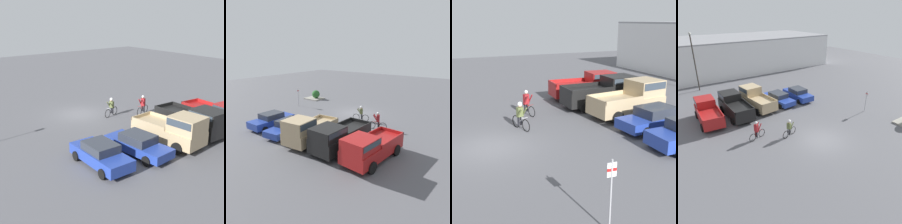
% 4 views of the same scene
% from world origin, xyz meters
% --- Properties ---
extents(ground_plane, '(80.00, 80.00, 0.00)m').
position_xyz_m(ground_plane, '(0.00, 0.00, 0.00)').
color(ground_plane, '#56565B').
extents(pickup_truck_0, '(2.53, 5.37, 2.10)m').
position_xyz_m(pickup_truck_0, '(-7.01, 9.47, 1.09)').
color(pickup_truck_0, maroon).
rests_on(pickup_truck_0, ground_plane).
extents(pickup_truck_1, '(2.39, 5.51, 2.20)m').
position_xyz_m(pickup_truck_1, '(-4.24, 9.32, 1.13)').
color(pickup_truck_1, black).
rests_on(pickup_truck_1, ground_plane).
extents(pickup_truck_2, '(2.65, 5.24, 2.34)m').
position_xyz_m(pickup_truck_2, '(-1.50, 9.79, 1.20)').
color(pickup_truck_2, tan).
rests_on(pickup_truck_2, ground_plane).
extents(sedan_0, '(2.22, 4.80, 1.38)m').
position_xyz_m(sedan_0, '(1.35, 9.29, 0.69)').
color(sedan_0, '#233D9E').
rests_on(sedan_0, ground_plane).
extents(cyclist_0, '(1.73, 0.61, 1.69)m').
position_xyz_m(cyclist_0, '(-1.97, 2.17, 0.86)').
color(cyclist_0, black).
rests_on(cyclist_0, ground_plane).
extents(cyclist_1, '(1.77, 0.62, 1.74)m').
position_xyz_m(cyclist_1, '(-4.56, 3.41, 0.85)').
color(cyclist_1, black).
rests_on(cyclist_1, ground_plane).
extents(fire_lane_sign, '(0.06, 0.30, 2.41)m').
position_xyz_m(fire_lane_sign, '(8.09, 1.77, 1.46)').
color(fire_lane_sign, '#9E9EA3').
rests_on(fire_lane_sign, ground_plane).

